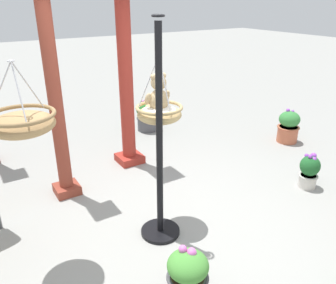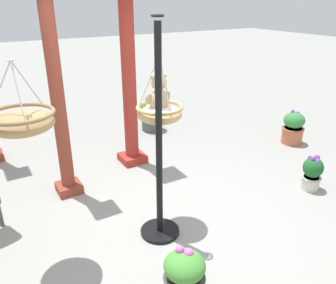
{
  "view_description": "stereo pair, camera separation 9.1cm",
  "coord_description": "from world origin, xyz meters",
  "px_view_note": "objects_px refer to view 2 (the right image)",
  "views": [
    {
      "loc": [
        -1.8,
        -2.76,
        2.49
      ],
      "look_at": [
        -0.01,
        0.1,
        1.05
      ],
      "focal_mm": 36.63,
      "sensor_mm": 36.0,
      "label": 1
    },
    {
      "loc": [
        -1.73,
        -2.81,
        2.49
      ],
      "look_at": [
        -0.01,
        0.1,
        1.05
      ],
      "focal_mm": 36.63,
      "sensor_mm": 36.0,
      "label": 2
    }
  ],
  "objects_px": {
    "hanging_basket_with_teddy": "(160,113)",
    "hanging_basket_left_high": "(21,121)",
    "potted_plant_flowering_red": "(312,173)",
    "potted_plant_conical_shrub": "(184,275)",
    "potted_plant_trailing_ivy": "(151,115)",
    "teddy_bear": "(158,96)",
    "display_pole_central": "(159,177)",
    "greenhouse_pillar_right": "(129,79)",
    "potted_plant_bushy_green": "(293,128)",
    "greenhouse_pillar_left": "(58,102)"
  },
  "relations": [
    {
      "from": "hanging_basket_left_high",
      "to": "potted_plant_flowering_red",
      "type": "xyz_separation_m",
      "value": [
        3.51,
        -0.44,
        -1.25
      ]
    },
    {
      "from": "hanging_basket_with_teddy",
      "to": "potted_plant_conical_shrub",
      "type": "xyz_separation_m",
      "value": [
        -0.4,
        -1.14,
        -1.1
      ]
    },
    {
      "from": "display_pole_central",
      "to": "greenhouse_pillar_right",
      "type": "relative_size",
      "value": 0.83
    },
    {
      "from": "teddy_bear",
      "to": "potted_plant_flowering_red",
      "type": "height_order",
      "value": "teddy_bear"
    },
    {
      "from": "hanging_basket_with_teddy",
      "to": "teddy_bear",
      "type": "distance_m",
      "value": 0.18
    },
    {
      "from": "teddy_bear",
      "to": "potted_plant_trailing_ivy",
      "type": "distance_m",
      "value": 3.21
    },
    {
      "from": "potted_plant_bushy_green",
      "to": "potted_plant_flowering_red",
      "type": "bearing_deg",
      "value": -130.33
    },
    {
      "from": "hanging_basket_with_teddy",
      "to": "greenhouse_pillar_right",
      "type": "height_order",
      "value": "greenhouse_pillar_right"
    },
    {
      "from": "greenhouse_pillar_left",
      "to": "greenhouse_pillar_right",
      "type": "relative_size",
      "value": 0.95
    },
    {
      "from": "potted_plant_conical_shrub",
      "to": "potted_plant_bushy_green",
      "type": "bearing_deg",
      "value": 28.2
    },
    {
      "from": "hanging_basket_left_high",
      "to": "potted_plant_bushy_green",
      "type": "bearing_deg",
      "value": 10.27
    },
    {
      "from": "potted_plant_flowering_red",
      "to": "potted_plant_trailing_ivy",
      "type": "xyz_separation_m",
      "value": [
        -0.82,
        3.17,
        0.06
      ]
    },
    {
      "from": "greenhouse_pillar_left",
      "to": "potted_plant_conical_shrub",
      "type": "relative_size",
      "value": 5.29
    },
    {
      "from": "potted_plant_flowering_red",
      "to": "potted_plant_conical_shrub",
      "type": "distance_m",
      "value": 2.62
    },
    {
      "from": "teddy_bear",
      "to": "hanging_basket_left_high",
      "type": "relative_size",
      "value": 0.67
    },
    {
      "from": "hanging_basket_left_high",
      "to": "potted_plant_conical_shrub",
      "type": "relative_size",
      "value": 1.26
    },
    {
      "from": "greenhouse_pillar_right",
      "to": "teddy_bear",
      "type": "bearing_deg",
      "value": -103.15
    },
    {
      "from": "display_pole_central",
      "to": "potted_plant_flowering_red",
      "type": "height_order",
      "value": "display_pole_central"
    },
    {
      "from": "greenhouse_pillar_left",
      "to": "potted_plant_trailing_ivy",
      "type": "height_order",
      "value": "greenhouse_pillar_left"
    },
    {
      "from": "potted_plant_conical_shrub",
      "to": "potted_plant_trailing_ivy",
      "type": "relative_size",
      "value": 0.79
    },
    {
      "from": "teddy_bear",
      "to": "potted_plant_flowering_red",
      "type": "relative_size",
      "value": 0.82
    },
    {
      "from": "potted_plant_flowering_red",
      "to": "potted_plant_conical_shrub",
      "type": "bearing_deg",
      "value": -165.25
    },
    {
      "from": "teddy_bear",
      "to": "potted_plant_conical_shrub",
      "type": "bearing_deg",
      "value": -108.99
    },
    {
      "from": "potted_plant_flowering_red",
      "to": "hanging_basket_with_teddy",
      "type": "bearing_deg",
      "value": 167.56
    },
    {
      "from": "hanging_basket_left_high",
      "to": "potted_plant_flowering_red",
      "type": "relative_size",
      "value": 1.23
    },
    {
      "from": "display_pole_central",
      "to": "potted_plant_bushy_green",
      "type": "xyz_separation_m",
      "value": [
        3.36,
        1.05,
        -0.42
      ]
    },
    {
      "from": "teddy_bear",
      "to": "potted_plant_bushy_green",
      "type": "distance_m",
      "value": 3.52
    },
    {
      "from": "potted_plant_trailing_ivy",
      "to": "potted_plant_conical_shrub",
      "type": "bearing_deg",
      "value": -114.05
    },
    {
      "from": "greenhouse_pillar_left",
      "to": "potted_plant_bushy_green",
      "type": "xyz_separation_m",
      "value": [
        4.0,
        -0.37,
        -0.99
      ]
    },
    {
      "from": "potted_plant_trailing_ivy",
      "to": "hanging_basket_left_high",
      "type": "bearing_deg",
      "value": -134.54
    },
    {
      "from": "potted_plant_conical_shrub",
      "to": "teddy_bear",
      "type": "bearing_deg",
      "value": 71.01
    },
    {
      "from": "potted_plant_bushy_green",
      "to": "potted_plant_trailing_ivy",
      "type": "xyz_separation_m",
      "value": [
        -1.9,
        1.9,
        0.02
      ]
    },
    {
      "from": "hanging_basket_left_high",
      "to": "greenhouse_pillar_left",
      "type": "height_order",
      "value": "greenhouse_pillar_left"
    },
    {
      "from": "potted_plant_bushy_green",
      "to": "display_pole_central",
      "type": "bearing_deg",
      "value": -162.68
    },
    {
      "from": "hanging_basket_with_teddy",
      "to": "potted_plant_conical_shrub",
      "type": "distance_m",
      "value": 1.63
    },
    {
      "from": "hanging_basket_with_teddy",
      "to": "hanging_basket_left_high",
      "type": "height_order",
      "value": "hanging_basket_left_high"
    },
    {
      "from": "hanging_basket_left_high",
      "to": "greenhouse_pillar_right",
      "type": "bearing_deg",
      "value": 42.98
    },
    {
      "from": "hanging_basket_with_teddy",
      "to": "greenhouse_pillar_right",
      "type": "bearing_deg",
      "value": 77.02
    },
    {
      "from": "teddy_bear",
      "to": "greenhouse_pillar_right",
      "type": "bearing_deg",
      "value": 76.85
    },
    {
      "from": "greenhouse_pillar_right",
      "to": "potted_plant_trailing_ivy",
      "type": "distance_m",
      "value": 1.79
    },
    {
      "from": "potted_plant_conical_shrub",
      "to": "potted_plant_trailing_ivy",
      "type": "xyz_separation_m",
      "value": [
        1.71,
        3.83,
        0.08
      ]
    },
    {
      "from": "hanging_basket_left_high",
      "to": "potted_plant_trailing_ivy",
      "type": "relative_size",
      "value": 1.0
    },
    {
      "from": "greenhouse_pillar_right",
      "to": "potted_plant_conical_shrub",
      "type": "height_order",
      "value": "greenhouse_pillar_right"
    },
    {
      "from": "display_pole_central",
      "to": "teddy_bear",
      "type": "bearing_deg",
      "value": 61.09
    },
    {
      "from": "greenhouse_pillar_left",
      "to": "potted_plant_trailing_ivy",
      "type": "relative_size",
      "value": 4.19
    },
    {
      "from": "potted_plant_bushy_green",
      "to": "potted_plant_trailing_ivy",
      "type": "height_order",
      "value": "potted_plant_trailing_ivy"
    },
    {
      "from": "teddy_bear",
      "to": "greenhouse_pillar_left",
      "type": "relative_size",
      "value": 0.16
    },
    {
      "from": "potted_plant_bushy_green",
      "to": "potted_plant_conical_shrub",
      "type": "bearing_deg",
      "value": -151.8
    },
    {
      "from": "display_pole_central",
      "to": "potted_plant_bushy_green",
      "type": "distance_m",
      "value": 3.55
    },
    {
      "from": "hanging_basket_with_teddy",
      "to": "potted_plant_bushy_green",
      "type": "bearing_deg",
      "value": 13.95
    }
  ]
}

